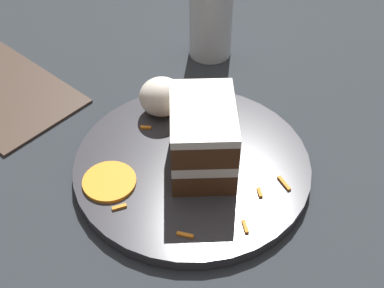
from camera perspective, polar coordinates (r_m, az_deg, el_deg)
ground_plane at (r=0.70m, az=2.81°, el=-1.61°), size 6.00×6.00×0.00m
dining_table at (r=0.69m, az=2.87°, el=-0.51°), size 1.10×0.95×0.04m
plate at (r=0.63m, az=0.00°, el=-2.37°), size 0.28×0.28×0.02m
cake_slice at (r=0.59m, az=1.15°, el=0.79°), size 0.08×0.11×0.08m
cream_dollop at (r=0.67m, az=-3.27°, el=5.06°), size 0.06×0.05×0.05m
orange_garnish at (r=0.61m, az=-8.81°, el=-3.98°), size 0.06×0.06×0.00m
carrot_shreds_scatter at (r=0.60m, az=1.47°, el=-3.81°), size 0.20×0.19×0.00m
drinking_glass at (r=0.79m, az=2.00°, el=12.72°), size 0.06×0.06×0.12m
menu_card at (r=0.78m, az=-19.59°, el=5.18°), size 0.25×0.25×0.00m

